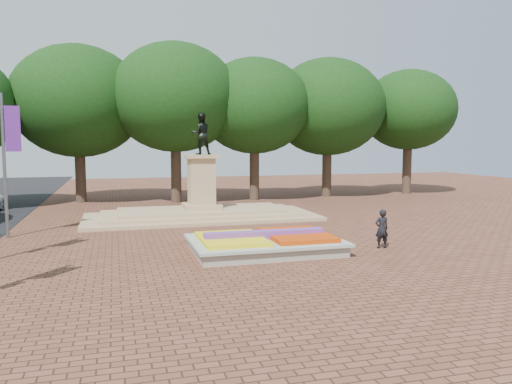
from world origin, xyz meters
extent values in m
plane|color=brown|center=(0.00, 0.00, 0.00)|extent=(90.00, 90.00, 0.00)
cube|color=gray|center=(1.00, -2.00, 0.23)|extent=(6.00, 4.00, 0.45)
cube|color=#B5C1AF|center=(1.00, -2.00, 0.50)|extent=(6.30, 4.30, 0.12)
cube|color=#CF450B|center=(2.45, -2.00, 0.63)|extent=(2.60, 3.40, 0.22)
cube|color=yellow|center=(-0.45, -2.00, 0.62)|extent=(2.60, 3.40, 0.18)
cube|color=#6F389C|center=(1.00, -2.00, 0.72)|extent=(5.20, 0.55, 0.38)
cube|color=tan|center=(0.00, 8.00, 0.10)|extent=(14.00, 6.00, 0.20)
cube|color=tan|center=(0.00, 8.00, 0.30)|extent=(12.00, 5.00, 0.20)
cube|color=tan|center=(0.00, 8.00, 0.50)|extent=(10.00, 4.00, 0.20)
cube|color=tan|center=(0.00, 8.00, 0.75)|extent=(2.20, 2.20, 0.30)
cube|color=tan|center=(0.00, 8.00, 2.30)|extent=(1.50, 1.50, 2.80)
cube|color=tan|center=(0.00, 8.00, 3.80)|extent=(1.90, 1.90, 0.20)
imported|color=black|center=(0.00, 8.00, 5.15)|extent=(1.22, 0.95, 2.50)
cylinder|color=#35271D|center=(-8.00, 18.00, 2.00)|extent=(0.80, 0.80, 4.00)
ellipsoid|color=black|center=(-8.00, 18.00, 6.69)|extent=(8.80, 8.80, 7.48)
cylinder|color=#35271D|center=(-1.00, 18.00, 2.00)|extent=(0.80, 0.80, 4.00)
ellipsoid|color=black|center=(-1.00, 18.00, 6.69)|extent=(8.80, 8.80, 7.48)
cylinder|color=#35271D|center=(6.00, 18.00, 2.00)|extent=(0.80, 0.80, 4.00)
ellipsoid|color=black|center=(6.00, 18.00, 6.69)|extent=(8.80, 8.80, 7.48)
cylinder|color=#35271D|center=(13.00, 18.00, 2.00)|extent=(0.80, 0.80, 4.00)
ellipsoid|color=black|center=(13.00, 18.00, 6.69)|extent=(8.80, 8.80, 7.48)
cylinder|color=#35271D|center=(20.00, 18.00, 2.00)|extent=(0.80, 0.80, 4.00)
ellipsoid|color=black|center=(20.00, 18.00, 6.69)|extent=(8.80, 8.80, 7.48)
cylinder|color=slate|center=(-10.20, 4.50, 3.50)|extent=(0.16, 0.16, 7.00)
cube|color=#5D2086|center=(-9.75, 4.50, 5.30)|extent=(0.70, 0.04, 2.20)
imported|color=black|center=(6.16, -2.71, 0.86)|extent=(0.64, 0.44, 1.72)
camera|label=1|loc=(-5.09, -22.00, 4.64)|focal=35.00mm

